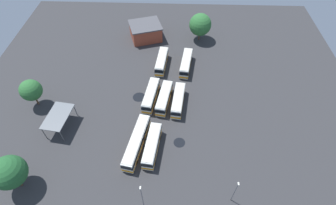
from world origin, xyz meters
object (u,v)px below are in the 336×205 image
Objects in this scene: bus_row1_slot2 at (178,100)px; depot_building at (146,31)px; maintenance_shelter at (58,117)px; tree_south_edge at (31,90)px; bus_row1_slot1 at (164,98)px; lamp_post_near_entrance at (235,191)px; tree_northwest at (200,25)px; bus_row2_slot0 at (137,142)px; bus_row1_slot0 at (151,95)px; bus_row0_slot0 at (162,61)px; bus_row2_slot1 at (152,146)px; lamp_post_by_building at (142,196)px; tree_east_edge at (9,172)px; bus_row0_slot2 at (186,63)px.

bus_row1_slot2 is 0.86× the size of depot_building.
tree_south_edge reaches higher than maintenance_shelter.
lamp_post_near_entrance is at bearing 29.82° from bus_row1_slot1.
tree_northwest is (-30.07, 6.75, 3.79)m from bus_row1_slot2.
bus_row2_slot0 is at bearing -35.53° from bus_row1_slot2.
bus_row1_slot1 is at bearing 75.90° from bus_row1_slot0.
tree_northwest is at bearing 140.60° from bus_row0_slot0.
bus_row2_slot1 is 23.72m from maintenance_shelter.
tree_northwest is at bearing 166.79° from lamp_post_by_building.
tree_east_edge is (-1.49, -43.61, 1.56)m from lamp_post_near_entrance.
maintenance_shelter is at bearing -53.09° from bus_row0_slot2.
bus_row1_slot2 is 31.05m from tree_northwest.
lamp_post_near_entrance is (24.99, 10.97, 2.48)m from bus_row1_slot2.
tree_south_edge is (1.08, -37.39, 3.50)m from bus_row1_slot2.
bus_row1_slot2 is at bearing 80.30° from bus_row1_slot1.
tree_south_edge reaches higher than lamp_post_near_entrance.
bus_row1_slot2 is (0.64, 3.72, 0.00)m from bus_row1_slot1.
depot_building is 18.41m from tree_northwest.
bus_row2_slot1 is 45.97m from tree_northwest.
bus_row2_slot0 is 30.69m from tree_south_edge.
bus_row2_slot1 is at bearing -15.87° from tree_northwest.
bus_row0_slot0 is at bearing -39.40° from tree_northwest.
bus_row0_slot2 is at bearing 164.64° from bus_row2_slot1.
depot_building is (-44.22, -5.64, 0.78)m from bus_row2_slot1.
lamp_post_by_building is (13.56, 2.81, 2.84)m from bus_row2_slot0.
bus_row2_slot0 is 43.42m from depot_building.
lamp_post_near_entrance is (16.86, 39.64, 0.36)m from maintenance_shelter.
maintenance_shelter is (-5.00, -19.29, 2.11)m from bus_row2_slot0.
depot_building reaches higher than bus_row0_slot0.
bus_row0_slot0 is at bearing 144.89° from tree_east_edge.
tree_northwest is (-14.51, 11.92, 3.79)m from bus_row0_slot0.
maintenance_shelter is at bearing -70.64° from bus_row1_slot1.
maintenance_shelter reaches higher than bus_row1_slot0.
tree_northwest is at bearing 159.53° from bus_row2_slot0.
bus_row2_slot1 is (13.99, -5.78, 0.00)m from bus_row1_slot2.
tree_northwest is (-31.15, 44.14, 0.29)m from tree_south_edge.
lamp_post_by_building is at bearing 11.69° from bus_row2_slot0.
bus_row2_slot1 is at bearing 109.49° from tree_east_edge.
bus_row2_slot0 is at bearing 2.69° from depot_building.
bus_row0_slot2 is at bearing -167.64° from lamp_post_near_entrance.
depot_building is 42.09m from maintenance_shelter.
maintenance_shelter is at bearing 51.00° from tree_south_edge.
bus_row1_slot0 is 1.36× the size of tree_south_edge.
depot_building is 1.33× the size of tree_east_edge.
lamp_post_by_building is 1.09× the size of lamp_post_near_entrance.
bus_row1_slot0 is 3.69m from bus_row1_slot1.
bus_row1_slot2 is 16.14m from bus_row2_slot0.
depot_building is 1.45× the size of lamp_post_by_building.
lamp_post_by_building is (27.32, -2.86, 2.85)m from bus_row1_slot1.
tree_east_edge is (24.13, -28.92, 4.04)m from bus_row1_slot1.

